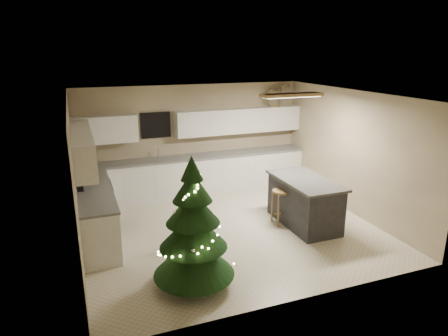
{
  "coord_description": "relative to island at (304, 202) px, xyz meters",
  "views": [
    {
      "loc": [
        -2.67,
        -6.67,
        3.39
      ],
      "look_at": [
        0.0,
        0.35,
        1.15
      ],
      "focal_mm": 32.0,
      "sensor_mm": 36.0,
      "label": 1
    }
  ],
  "objects": [
    {
      "name": "cabinetry",
      "position": [
        -2.37,
        1.96,
        0.28
      ],
      "size": [
        5.5,
        3.2,
        2.0
      ],
      "color": "white",
      "rests_on": "ground_plane"
    },
    {
      "name": "bar_stool",
      "position": [
        -0.41,
        0.19,
        0.05
      ],
      "size": [
        0.37,
        0.37,
        0.71
      ],
      "rotation": [
        0.0,
        0.0,
        0.32
      ],
      "color": "olive",
      "rests_on": "ground_plane"
    },
    {
      "name": "rocking_horse",
      "position": [
        0.71,
        2.63,
        1.81
      ],
      "size": [
        0.66,
        0.35,
        0.56
      ],
      "rotation": [
        0.0,
        0.0,
        1.66
      ],
      "color": "olive",
      "rests_on": "cabinetry"
    },
    {
      "name": "island",
      "position": [
        0.0,
        0.0,
        0.0
      ],
      "size": [
        0.9,
        1.7,
        0.95
      ],
      "color": "black",
      "rests_on": "ground_plane"
    },
    {
      "name": "ground_plane",
      "position": [
        -1.46,
        0.31,
        -0.48
      ],
      "size": [
        5.5,
        5.5,
        0.0
      ],
      "primitive_type": "plane",
      "color": "beige"
    },
    {
      "name": "christmas_tree",
      "position": [
        -2.67,
        -1.29,
        0.34
      ],
      "size": [
        1.25,
        1.21,
        2.0
      ],
      "rotation": [
        0.0,
        0.0,
        0.29
      ],
      "color": "#3F2816",
      "rests_on": "ground_plane"
    },
    {
      "name": "toddler",
      "position": [
        -2.16,
        -0.04,
        -0.08
      ],
      "size": [
        0.33,
        0.26,
        0.8
      ],
      "primitive_type": "imported",
      "rotation": [
        0.0,
        0.0,
        0.28
      ],
      "color": "black",
      "rests_on": "ground_plane"
    },
    {
      "name": "room_shell",
      "position": [
        -1.44,
        0.31,
        1.27
      ],
      "size": [
        5.52,
        5.02,
        2.61
      ],
      "color": "tan",
      "rests_on": "ground_plane"
    }
  ]
}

